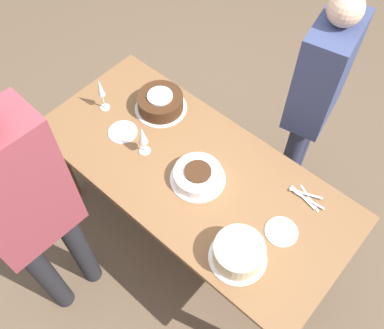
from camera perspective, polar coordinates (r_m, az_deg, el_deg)
ground_plane at (r=2.95m, az=-0.00°, el=-8.70°), size 12.00×12.00×0.00m
dining_table at (r=2.38m, az=-0.00°, el=-2.11°), size 1.78×0.81×0.75m
cake_center_white at (r=2.23m, az=0.78°, el=-1.47°), size 0.29×0.29×0.08m
cake_front_chocolate at (r=2.52m, az=-4.23°, el=8.27°), size 0.31×0.31×0.11m
cake_back_decorated at (r=2.02m, az=6.24°, el=-11.62°), size 0.28×0.28×0.12m
wine_glass_near at (r=2.49m, az=-12.10°, el=9.77°), size 0.06×0.06×0.23m
wine_glass_far at (r=2.26m, az=-6.63°, el=3.78°), size 0.07×0.07×0.20m
dessert_plate_left at (r=2.15m, az=11.83°, el=-8.75°), size 0.16×0.16×0.01m
dessert_plate_right at (r=2.46m, az=-9.22°, el=4.30°), size 0.17×0.17×0.01m
fork_pile at (r=2.27m, az=15.00°, el=-4.25°), size 0.20×0.09×0.01m
person_cutting at (r=2.51m, az=16.35°, el=9.47°), size 0.29×0.44×1.54m
person_watching at (r=1.96m, az=-21.33°, el=-5.24°), size 0.24×0.41×1.75m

